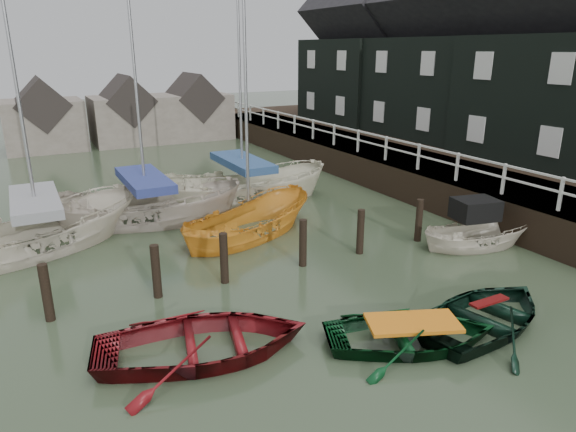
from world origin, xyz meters
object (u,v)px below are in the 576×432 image
sailboat_a (42,247)px  sailboat_b (148,220)px  rowboat_green (411,344)px  motorboat (476,243)px  rowboat_dkgreen (486,326)px  sailboat_d (243,199)px  rowboat_red (205,355)px  sailboat_c (249,234)px

sailboat_a → sailboat_b: sailboat_b is taller
rowboat_green → motorboat: bearing=-36.3°
rowboat_dkgreen → rowboat_green: bearing=71.1°
rowboat_dkgreen → sailboat_d: 11.94m
rowboat_dkgreen → motorboat: bearing=-57.7°
sailboat_b → rowboat_red: bearing=-170.1°
rowboat_dkgreen → motorboat: motorboat is taller
rowboat_red → sailboat_a: size_ratio=0.37×
rowboat_dkgreen → sailboat_a: bearing=27.9°
sailboat_c → rowboat_dkgreen: bearing=173.2°
rowboat_red → sailboat_d: sailboat_d is taller
sailboat_a → rowboat_dkgreen: bearing=-161.5°
sailboat_a → sailboat_d: size_ratio=1.05×
sailboat_a → sailboat_c: bearing=-129.0°
rowboat_red → rowboat_dkgreen: rowboat_red is taller
sailboat_c → rowboat_green: bearing=159.3°
sailboat_c → sailboat_d: (1.44, 3.90, 0.04)m
rowboat_red → sailboat_d: 11.28m
rowboat_red → sailboat_c: 7.17m
rowboat_dkgreen → sailboat_a: (-8.60, 9.86, 0.06)m
rowboat_green → sailboat_b: sailboat_b is taller
rowboat_dkgreen → sailboat_c: bearing=3.0°
sailboat_a → sailboat_c: (6.27, -1.84, -0.05)m
motorboat → sailboat_d: bearing=40.3°
rowboat_red → sailboat_c: bearing=-18.0°
rowboat_red → sailboat_d: bearing=-14.1°
rowboat_green → sailboat_b: (-3.02, 10.76, 0.06)m
rowboat_green → sailboat_a: size_ratio=0.31×
rowboat_dkgreen → sailboat_d: sailboat_d is taller
motorboat → sailboat_d: 9.40m
rowboat_dkgreen → sailboat_d: bearing=-8.9°
rowboat_red → rowboat_green: rowboat_red is taller
rowboat_dkgreen → sailboat_d: (-0.88, 11.91, 0.06)m
rowboat_red → sailboat_d: size_ratio=0.39×
rowboat_dkgreen → motorboat: (3.59, 3.64, 0.12)m
sailboat_a → sailboat_d: (7.71, 2.05, -0.00)m
rowboat_dkgreen → sailboat_c: sailboat_c is taller
rowboat_dkgreen → sailboat_b: bearing=11.5°
rowboat_red → sailboat_b: 9.15m
sailboat_b → sailboat_d: sailboat_b is taller
sailboat_a → sailboat_c: size_ratio=1.15×
rowboat_green → sailboat_d: 11.76m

